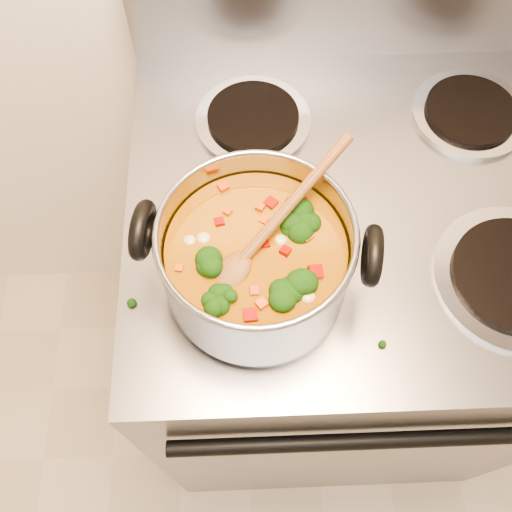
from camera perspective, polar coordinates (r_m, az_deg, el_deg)
The scene contains 4 objects.
electric_range at distance 1.28m, azimuth 7.99°, elevation -5.13°, with size 0.74×0.67×1.08m.
stockpot at distance 0.72m, azimuth 0.05°, elevation -0.41°, with size 0.30×0.24×0.15m.
wooden_spoon at distance 0.68m, azimuth 0.58°, elevation 1.87°, with size 0.19×0.20×0.08m.
cooktop_crumbs at distance 0.76m, azimuth 4.97°, elevation -6.83°, with size 0.33×0.27×0.01m.
Camera 1 is at (-0.18, 0.69, 1.64)m, focal length 40.00 mm.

